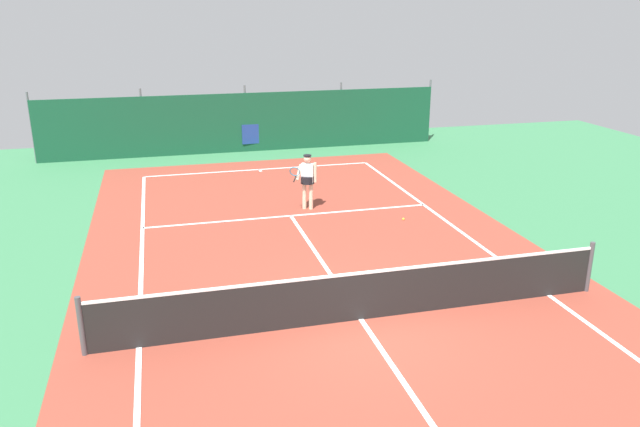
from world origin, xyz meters
TOP-DOWN VIEW (x-y plane):
  - ground_plane at (0.00, 0.00)m, footprint 36.00×36.00m
  - court_surface at (0.00, 0.00)m, footprint 11.02×26.60m
  - tennis_net at (0.00, 0.00)m, footprint 10.12×0.10m
  - back_fence at (-0.00, 15.55)m, footprint 16.30×0.98m
  - tennis_player at (0.62, 6.93)m, footprint 0.85×0.63m
  - tennis_ball_near_player at (2.99, 5.26)m, footprint 0.07×0.07m
  - parked_car at (0.55, 17.13)m, footprint 2.26×4.32m

SIDE VIEW (x-z plane):
  - ground_plane at x=0.00m, z-range 0.00..0.00m
  - court_surface at x=0.00m, z-range 0.00..0.01m
  - tennis_ball_near_player at x=2.99m, z-range 0.00..0.07m
  - tennis_net at x=0.00m, z-range -0.04..1.06m
  - back_fence at x=0.00m, z-range -0.68..2.02m
  - parked_car at x=0.55m, z-range 0.00..1.68m
  - tennis_player at x=0.62m, z-range 0.14..1.78m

